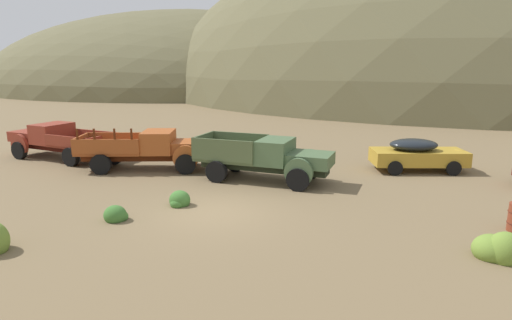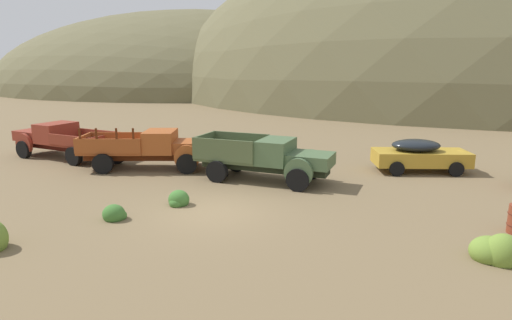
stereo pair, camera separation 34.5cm
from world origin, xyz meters
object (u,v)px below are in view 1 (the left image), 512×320
truck_oxide_orange (157,149)px  truck_weathered_green (272,159)px  car_mustard (421,154)px  truck_rust_red (54,140)px

truck_oxide_orange → truck_weathered_green: size_ratio=1.07×
truck_oxide_orange → truck_weathered_green: truck_oxide_orange is taller
truck_oxide_orange → car_mustard: 12.82m
car_mustard → truck_oxide_orange: bearing=179.0°
truck_oxide_orange → car_mustard: truck_oxide_orange is taller
truck_rust_red → truck_oxide_orange: 6.64m
truck_rust_red → truck_weathered_green: 12.64m
truck_oxide_orange → truck_weathered_green: 6.00m
truck_weathered_green → car_mustard: bearing=35.6°
truck_weathered_green → car_mustard: (6.82, 3.11, -0.20)m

